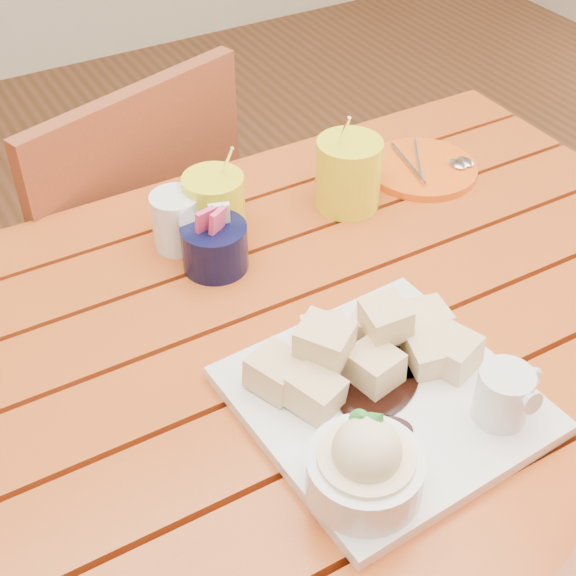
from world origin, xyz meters
TOP-DOWN VIEW (x-y plane):
  - table at (0.00, 0.00)m, footprint 1.20×0.79m
  - dessert_plate at (-0.00, -0.16)m, footprint 0.31×0.31m
  - coffee_mug_left at (-0.01, 0.23)m, footprint 0.12×0.08m
  - coffee_mug_right at (0.20, 0.20)m, footprint 0.13×0.09m
  - cream_pitcher at (-0.06, 0.24)m, footprint 0.10×0.08m
  - sugar_caddy at (-0.04, 0.17)m, footprint 0.09×0.09m
  - orange_saucer at (0.35, 0.22)m, footprint 0.17×0.17m
  - chair_far at (-0.06, 0.57)m, footprint 0.52×0.52m

SIDE VIEW (x-z plane):
  - chair_far at x=-0.06m, z-range 0.05..0.93m
  - table at x=0.00m, z-range 0.27..1.02m
  - orange_saucer at x=0.35m, z-range 0.75..0.77m
  - dessert_plate at x=0.00m, z-range 0.72..0.84m
  - sugar_caddy at x=-0.04m, z-range 0.74..0.83m
  - cream_pitcher at x=-0.06m, z-range 0.75..0.83m
  - coffee_mug_left at x=-0.01m, z-range 0.73..0.87m
  - coffee_mug_right at x=0.20m, z-range 0.73..0.88m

